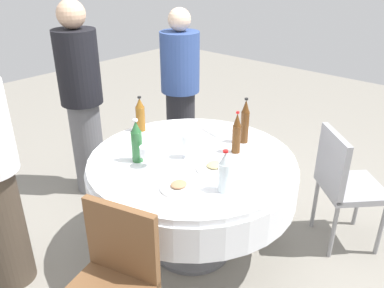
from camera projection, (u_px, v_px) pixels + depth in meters
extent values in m
plane|color=gray|center=(192.00, 248.00, 2.84)|extent=(10.00, 10.00, 0.00)
cylinder|color=white|center=(192.00, 160.00, 2.53)|extent=(1.33, 1.33, 0.04)
cylinder|color=white|center=(192.00, 178.00, 2.59)|extent=(1.36, 1.36, 0.22)
cylinder|color=slate|center=(192.00, 221.00, 2.74)|extent=(0.14, 0.14, 0.48)
cylinder|color=slate|center=(192.00, 246.00, 2.84)|extent=(0.56, 0.56, 0.03)
cylinder|color=#593314|center=(236.00, 139.00, 2.55)|extent=(0.06, 0.06, 0.19)
cone|color=#593314|center=(237.00, 120.00, 2.49)|extent=(0.05, 0.05, 0.09)
cylinder|color=red|center=(238.00, 112.00, 2.47)|extent=(0.02, 0.02, 0.01)
cylinder|color=#2D6B38|center=(137.00, 147.00, 2.44)|extent=(0.07, 0.07, 0.20)
cone|color=#2D6B38|center=(136.00, 127.00, 2.38)|extent=(0.06, 0.06, 0.07)
cylinder|color=silver|center=(135.00, 120.00, 2.36)|extent=(0.03, 0.03, 0.01)
cylinder|color=#593314|center=(245.00, 127.00, 2.68)|extent=(0.06, 0.06, 0.23)
cone|color=#593314|center=(246.00, 106.00, 2.61)|extent=(0.05, 0.05, 0.09)
cylinder|color=black|center=(246.00, 99.00, 2.59)|extent=(0.02, 0.02, 0.01)
cylinder|color=#8C5619|center=(141.00, 119.00, 2.87)|extent=(0.07, 0.07, 0.18)
cone|color=#8C5619|center=(140.00, 103.00, 2.82)|extent=(0.06, 0.06, 0.07)
cylinder|color=black|center=(139.00, 97.00, 2.80)|extent=(0.03, 0.03, 0.01)
cylinder|color=silver|center=(224.00, 177.00, 2.13)|extent=(0.07, 0.07, 0.17)
cone|color=silver|center=(225.00, 158.00, 2.08)|extent=(0.06, 0.06, 0.07)
cylinder|color=red|center=(226.00, 151.00, 2.06)|extent=(0.03, 0.03, 0.01)
cylinder|color=white|center=(187.00, 157.00, 2.52)|extent=(0.06, 0.06, 0.00)
cylinder|color=white|center=(187.00, 151.00, 2.51)|extent=(0.01, 0.01, 0.08)
cylinder|color=white|center=(187.00, 140.00, 2.47)|extent=(0.07, 0.07, 0.07)
cylinder|color=white|center=(147.00, 166.00, 2.42)|extent=(0.06, 0.06, 0.00)
cylinder|color=white|center=(146.00, 161.00, 2.40)|extent=(0.01, 0.01, 0.07)
cylinder|color=white|center=(146.00, 151.00, 2.37)|extent=(0.08, 0.08, 0.06)
cylinder|color=maroon|center=(146.00, 154.00, 2.38)|extent=(0.06, 0.06, 0.03)
cylinder|color=white|center=(215.00, 167.00, 2.39)|extent=(0.23, 0.23, 0.02)
ellipsoid|color=tan|center=(215.00, 165.00, 2.38)|extent=(0.11, 0.09, 0.02)
cylinder|color=white|center=(179.00, 187.00, 2.19)|extent=(0.22, 0.22, 0.02)
ellipsoid|color=tan|center=(179.00, 184.00, 2.18)|extent=(0.10, 0.09, 0.02)
cube|color=silver|center=(116.00, 177.00, 2.29)|extent=(0.13, 0.14, 0.00)
cube|color=silver|center=(166.00, 146.00, 2.67)|extent=(0.10, 0.17, 0.00)
cube|color=silver|center=(167.00, 131.00, 2.90)|extent=(0.18, 0.05, 0.00)
cube|color=white|center=(218.00, 129.00, 2.90)|extent=(0.20, 0.20, 0.02)
cylinder|color=#4C3F33|center=(4.00, 228.00, 2.41)|extent=(0.26, 0.26, 0.81)
cylinder|color=slate|center=(88.00, 147.00, 3.40)|extent=(0.26, 0.26, 0.82)
cylinder|color=black|center=(78.00, 67.00, 3.10)|extent=(0.34, 0.34, 0.59)
sphere|color=#D8AD8C|center=(71.00, 14.00, 2.92)|extent=(0.22, 0.22, 0.22)
cylinder|color=#26262B|center=(181.00, 133.00, 3.66)|extent=(0.26, 0.26, 0.83)
cylinder|color=#334C8C|center=(180.00, 62.00, 3.37)|extent=(0.34, 0.34, 0.52)
sphere|color=beige|center=(179.00, 19.00, 3.21)|extent=(0.19, 0.19, 0.19)
cube|color=brown|center=(122.00, 242.00, 1.90)|extent=(0.15, 0.39, 0.42)
cube|color=#99999E|center=(352.00, 188.00, 2.74)|extent=(0.57, 0.57, 0.04)
cube|color=#99999E|center=(332.00, 162.00, 2.63)|extent=(0.30, 0.32, 0.42)
cylinder|color=gray|center=(381.00, 229.00, 2.70)|extent=(0.03, 0.03, 0.43)
cylinder|color=gray|center=(358.00, 201.00, 3.00)|extent=(0.03, 0.03, 0.43)
cylinder|color=gray|center=(333.00, 232.00, 2.67)|extent=(0.03, 0.03, 0.43)
cylinder|color=gray|center=(315.00, 203.00, 2.98)|extent=(0.03, 0.03, 0.43)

